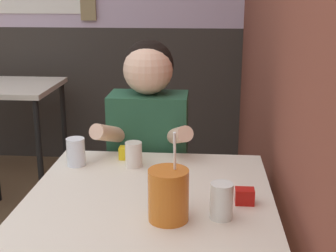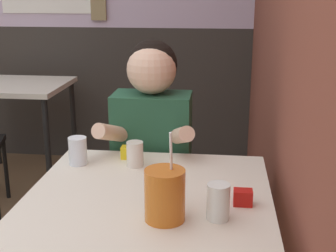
{
  "view_description": "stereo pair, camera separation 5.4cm",
  "coord_description": "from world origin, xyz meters",
  "px_view_note": "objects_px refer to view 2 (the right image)",
  "views": [
    {
      "loc": [
        0.98,
        -0.99,
        1.4
      ],
      "look_at": [
        0.85,
        0.55,
        0.94
      ],
      "focal_mm": 50.0,
      "sensor_mm": 36.0,
      "label": 1
    },
    {
      "loc": [
        1.03,
        -0.98,
        1.4
      ],
      "look_at": [
        0.85,
        0.55,
        0.94
      ],
      "focal_mm": 50.0,
      "sensor_mm": 36.0,
      "label": 2
    }
  ],
  "objects_px": {
    "cocktail_pitcher": "(165,195)",
    "main_table": "(146,222)",
    "person_seated": "(152,164)",
    "background_table": "(16,96)"
  },
  "relations": [
    {
      "from": "background_table",
      "to": "cocktail_pitcher",
      "type": "relative_size",
      "value": 2.69
    },
    {
      "from": "main_table",
      "to": "person_seated",
      "type": "relative_size",
      "value": 0.79
    },
    {
      "from": "main_table",
      "to": "cocktail_pitcher",
      "type": "xyz_separation_m",
      "value": [
        0.08,
        -0.11,
        0.15
      ]
    },
    {
      "from": "main_table",
      "to": "cocktail_pitcher",
      "type": "relative_size",
      "value": 3.42
    },
    {
      "from": "person_seated",
      "to": "cocktail_pitcher",
      "type": "bearing_deg",
      "value": -78.49
    },
    {
      "from": "background_table",
      "to": "person_seated",
      "type": "xyz_separation_m",
      "value": [
        1.19,
        -1.22,
        -0.01
      ]
    },
    {
      "from": "cocktail_pitcher",
      "to": "main_table",
      "type": "bearing_deg",
      "value": 124.68
    },
    {
      "from": "person_seated",
      "to": "cocktail_pitcher",
      "type": "height_order",
      "value": "person_seated"
    },
    {
      "from": "background_table",
      "to": "cocktail_pitcher",
      "type": "xyz_separation_m",
      "value": [
        1.33,
        -1.93,
        0.17
      ]
    },
    {
      "from": "main_table",
      "to": "background_table",
      "type": "xyz_separation_m",
      "value": [
        -1.26,
        1.82,
        -0.02
      ]
    }
  ]
}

